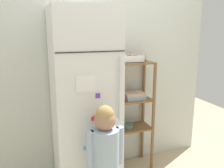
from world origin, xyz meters
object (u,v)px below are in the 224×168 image
at_px(refrigerator, 84,102).
at_px(pantry_shelf_unit, 133,106).
at_px(fruit_bin, 132,58).
at_px(child_standing, 105,151).

height_order(refrigerator, pantry_shelf_unit, refrigerator).
height_order(pantry_shelf_unit, fruit_bin, fruit_bin).
bearing_deg(child_standing, refrigerator, 97.49).
relative_size(refrigerator, pantry_shelf_unit, 1.44).
height_order(refrigerator, fruit_bin, refrigerator).
xyz_separation_m(child_standing, pantry_shelf_unit, (0.55, 0.64, 0.14)).
relative_size(child_standing, pantry_shelf_unit, 0.80).
bearing_deg(fruit_bin, child_standing, -128.87).
distance_m(child_standing, pantry_shelf_unit, 0.85).
xyz_separation_m(refrigerator, fruit_bin, (0.58, 0.17, 0.39)).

